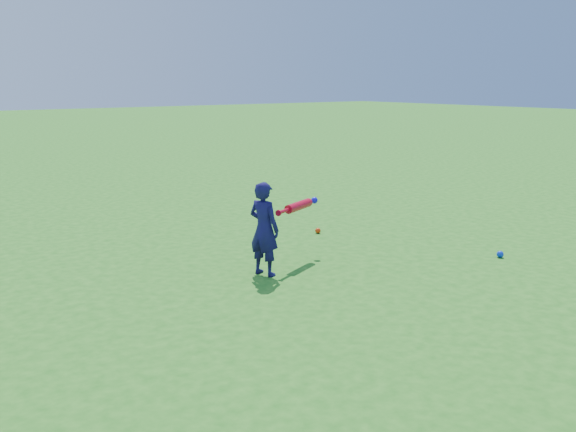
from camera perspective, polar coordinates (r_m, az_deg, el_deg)
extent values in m
plane|color=#22721B|center=(6.67, -9.02, -5.47)|extent=(80.00, 80.00, 0.00)
imported|color=#150F4A|center=(6.58, -2.14, -1.15)|extent=(0.32, 0.41, 0.98)
sphere|color=red|center=(8.47, 2.68, -1.31)|extent=(0.07, 0.07, 0.07)
sphere|color=#0C30DB|center=(7.71, 18.34, -3.25)|extent=(0.08, 0.08, 0.08)
cylinder|color=red|center=(6.69, -0.86, 0.27)|extent=(0.04, 0.07, 0.07)
cylinder|color=red|center=(6.78, -0.39, 0.43)|extent=(0.22, 0.13, 0.04)
cylinder|color=red|center=(7.06, 0.94, 0.90)|extent=(0.46, 0.28, 0.10)
sphere|color=red|center=(7.26, 1.81, 1.21)|extent=(0.10, 0.10, 0.10)
sphere|color=#150DE7|center=(7.40, 2.36, 1.40)|extent=(0.08, 0.08, 0.08)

